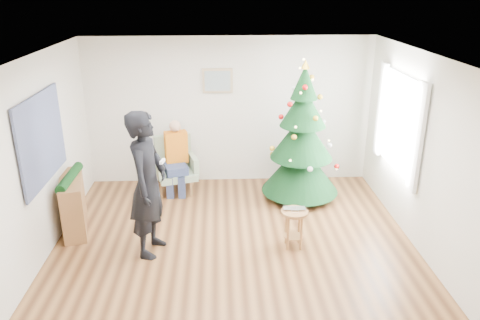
{
  "coord_description": "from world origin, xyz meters",
  "views": [
    {
      "loc": [
        -0.18,
        -5.51,
        3.43
      ],
      "look_at": [
        0.1,
        0.6,
        1.1
      ],
      "focal_mm": 35.0,
      "sensor_mm": 36.0,
      "label": 1
    }
  ],
  "objects_px": {
    "stool": "(294,228)",
    "console": "(74,204)",
    "christmas_tree": "(302,138)",
    "armchair": "(176,172)",
    "standing_man": "(148,184)"
  },
  "relations": [
    {
      "from": "stool",
      "to": "console",
      "type": "xyz_separation_m",
      "value": [
        -3.14,
        0.65,
        0.12
      ]
    },
    {
      "from": "christmas_tree",
      "to": "armchair",
      "type": "distance_m",
      "value": 2.25
    },
    {
      "from": "christmas_tree",
      "to": "console",
      "type": "xyz_separation_m",
      "value": [
        -3.49,
        -0.95,
        -0.64
      ]
    },
    {
      "from": "stool",
      "to": "armchair",
      "type": "xyz_separation_m",
      "value": [
        -1.76,
        1.97,
        0.07
      ]
    },
    {
      "from": "stool",
      "to": "standing_man",
      "type": "xyz_separation_m",
      "value": [
        -1.93,
        -0.02,
        0.7
      ]
    },
    {
      "from": "armchair",
      "to": "console",
      "type": "distance_m",
      "value": 1.91
    },
    {
      "from": "standing_man",
      "to": "console",
      "type": "height_order",
      "value": "standing_man"
    },
    {
      "from": "armchair",
      "to": "stool",
      "type": "bearing_deg",
      "value": -64.14
    },
    {
      "from": "christmas_tree",
      "to": "armchair",
      "type": "xyz_separation_m",
      "value": [
        -2.11,
        0.37,
        -0.7
      ]
    },
    {
      "from": "stool",
      "to": "armchair",
      "type": "height_order",
      "value": "armchair"
    },
    {
      "from": "stool",
      "to": "christmas_tree",
      "type": "bearing_deg",
      "value": 77.72
    },
    {
      "from": "armchair",
      "to": "christmas_tree",
      "type": "bearing_deg",
      "value": -25.98
    },
    {
      "from": "christmas_tree",
      "to": "standing_man",
      "type": "bearing_deg",
      "value": -144.76
    },
    {
      "from": "christmas_tree",
      "to": "console",
      "type": "relative_size",
      "value": 2.32
    },
    {
      "from": "stool",
      "to": "standing_man",
      "type": "relative_size",
      "value": 0.28
    }
  ]
}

